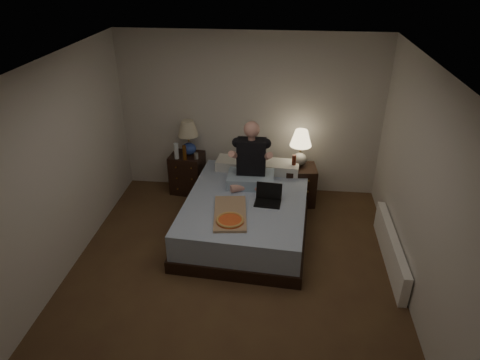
# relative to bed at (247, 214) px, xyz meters

# --- Properties ---
(floor) EXTENTS (4.00, 4.50, 0.00)m
(floor) POSITION_rel_bed_xyz_m (-0.08, -1.00, -0.26)
(floor) COLOR brown
(floor) RESTS_ON ground
(ceiling) EXTENTS (4.00, 4.50, 0.00)m
(ceiling) POSITION_rel_bed_xyz_m (-0.08, -1.00, 2.24)
(ceiling) COLOR white
(ceiling) RESTS_ON ground
(wall_back) EXTENTS (4.00, 0.00, 2.50)m
(wall_back) POSITION_rel_bed_xyz_m (-0.08, 1.25, 0.99)
(wall_back) COLOR beige
(wall_back) RESTS_ON ground
(wall_left) EXTENTS (0.00, 4.50, 2.50)m
(wall_left) POSITION_rel_bed_xyz_m (-2.08, -1.00, 0.99)
(wall_left) COLOR beige
(wall_left) RESTS_ON ground
(wall_right) EXTENTS (0.00, 4.50, 2.50)m
(wall_right) POSITION_rel_bed_xyz_m (1.92, -1.00, 0.99)
(wall_right) COLOR beige
(wall_right) RESTS_ON ground
(bed) EXTENTS (1.73, 2.22, 0.53)m
(bed) POSITION_rel_bed_xyz_m (0.00, 0.00, 0.00)
(bed) COLOR #5170A2
(bed) RESTS_ON floor
(nightstand_left) EXTENTS (0.54, 0.49, 0.64)m
(nightstand_left) POSITION_rel_bed_xyz_m (-1.05, 1.03, 0.06)
(nightstand_left) COLOR black
(nightstand_left) RESTS_ON floor
(nightstand_right) EXTENTS (0.51, 0.47, 0.61)m
(nightstand_right) POSITION_rel_bed_xyz_m (0.73, 0.84, 0.04)
(nightstand_right) COLOR black
(nightstand_right) RESTS_ON floor
(lamp_left) EXTENTS (0.37, 0.37, 0.56)m
(lamp_left) POSITION_rel_bed_xyz_m (-1.01, 1.05, 0.65)
(lamp_left) COLOR #294197
(lamp_left) RESTS_ON nightstand_left
(lamp_right) EXTENTS (0.35, 0.35, 0.56)m
(lamp_right) POSITION_rel_bed_xyz_m (0.71, 0.92, 0.62)
(lamp_right) COLOR gray
(lamp_right) RESTS_ON nightstand_right
(water_bottle) EXTENTS (0.07, 0.07, 0.25)m
(water_bottle) POSITION_rel_bed_xyz_m (-1.17, 0.88, 0.50)
(water_bottle) COLOR white
(water_bottle) RESTS_ON nightstand_left
(soda_can) EXTENTS (0.07, 0.07, 0.10)m
(soda_can) POSITION_rel_bed_xyz_m (-0.87, 0.89, 0.42)
(soda_can) COLOR beige
(soda_can) RESTS_ON nightstand_left
(beer_bottle_left) EXTENTS (0.06, 0.06, 0.23)m
(beer_bottle_left) POSITION_rel_bed_xyz_m (-1.03, 0.85, 0.49)
(beer_bottle_left) COLOR #502C0B
(beer_bottle_left) RESTS_ON nightstand_left
(beer_bottle_right) EXTENTS (0.06, 0.06, 0.23)m
(beer_bottle_right) POSITION_rel_bed_xyz_m (0.62, 0.77, 0.46)
(beer_bottle_right) COLOR #4F170B
(beer_bottle_right) RESTS_ON nightstand_right
(person) EXTENTS (0.67, 0.53, 0.93)m
(person) POSITION_rel_bed_xyz_m (0.02, 0.37, 0.73)
(person) COLOR black
(person) RESTS_ON bed
(laptop) EXTENTS (0.36, 0.31, 0.24)m
(laptop) POSITION_rel_bed_xyz_m (0.29, -0.12, 0.38)
(laptop) COLOR black
(laptop) RESTS_ON bed
(pizza_box) EXTENTS (0.49, 0.80, 0.08)m
(pizza_box) POSITION_rel_bed_xyz_m (-0.14, -0.64, 0.30)
(pizza_box) COLOR tan
(pizza_box) RESTS_ON bed
(radiator) EXTENTS (0.10, 1.60, 0.40)m
(radiator) POSITION_rel_bed_xyz_m (1.85, -0.50, -0.06)
(radiator) COLOR white
(radiator) RESTS_ON floor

